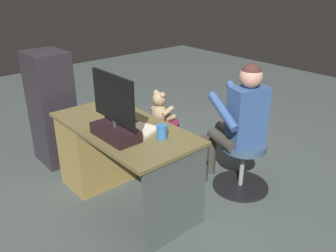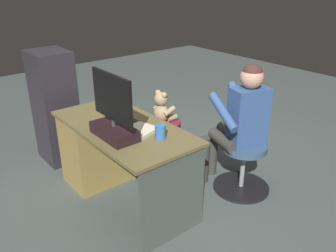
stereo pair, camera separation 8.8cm
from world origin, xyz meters
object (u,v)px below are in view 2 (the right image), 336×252
at_px(person, 239,117).
at_px(computer_mouse, 104,108).
at_px(monitor, 113,118).
at_px(tv_remote, 118,122).
at_px(office_chair_teddy, 162,140).
at_px(cup, 160,132).
at_px(teddy_bear, 162,108).
at_px(visitor_chair, 243,164).
at_px(keyboard, 124,119).
at_px(desk, 104,147).

bearing_deg(person, computer_mouse, 44.33).
bearing_deg(monitor, person, -107.16).
relative_size(tv_remote, office_chair_teddy, 0.28).
xyz_separation_m(cup, teddy_bear, (0.72, -0.59, -0.16)).
distance_m(monitor, cup, 0.37).
relative_size(visitor_chair, person, 0.44).
height_order(keyboard, computer_mouse, computer_mouse).
xyz_separation_m(tv_remote, person, (-0.55, -0.91, -0.02)).
bearing_deg(keyboard, office_chair_teddy, -67.40).
bearing_deg(monitor, visitor_chair, -110.40).
xyz_separation_m(tv_remote, visitor_chair, (-0.63, -0.94, -0.48)).
bearing_deg(tv_remote, desk, -24.28).
bearing_deg(desk, person, -132.02).
xyz_separation_m(keyboard, tv_remote, (-0.00, 0.06, -0.00)).
bearing_deg(keyboard, visitor_chair, -125.96).
distance_m(monitor, person, 1.14).
height_order(keyboard, person, person).
bearing_deg(desk, office_chair_teddy, -91.43).
relative_size(desk, monitor, 2.70).
bearing_deg(office_chair_teddy, keyboard, 112.60).
distance_m(keyboard, computer_mouse, 0.32).
height_order(cup, office_chair_teddy, cup).
relative_size(cup, office_chair_teddy, 0.20).
height_order(monitor, person, monitor).
distance_m(keyboard, cup, 0.47).
relative_size(cup, visitor_chair, 0.20).
bearing_deg(desk, keyboard, -166.02).
height_order(monitor, teddy_bear, monitor).
xyz_separation_m(computer_mouse, person, (-0.88, -0.86, -0.03)).
distance_m(computer_mouse, office_chair_teddy, 0.79).
height_order(monitor, cup, monitor).
distance_m(office_chair_teddy, person, 0.96).
height_order(desk, office_chair_teddy, desk).
relative_size(desk, keyboard, 3.25).
xyz_separation_m(tv_remote, office_chair_teddy, (0.26, -0.67, -0.48)).
bearing_deg(office_chair_teddy, person, -163.32).
distance_m(computer_mouse, teddy_bear, 0.64).
height_order(cup, teddy_bear, cup).
xyz_separation_m(computer_mouse, office_chair_teddy, (-0.07, -0.62, -0.49)).
relative_size(computer_mouse, cup, 0.90).
relative_size(monitor, visitor_chair, 0.96).
relative_size(computer_mouse, office_chair_teddy, 0.18).
xyz_separation_m(office_chair_teddy, teddy_bear, (-0.00, -0.01, 0.36)).
bearing_deg(desk, tv_remote, -179.16).
bearing_deg(person, office_chair_teddy, 16.68).
height_order(computer_mouse, office_chair_teddy, computer_mouse).
distance_m(cup, office_chair_teddy, 1.06).
distance_m(desk, visitor_chair, 1.31).
relative_size(computer_mouse, teddy_bear, 0.29).
relative_size(keyboard, computer_mouse, 4.38).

